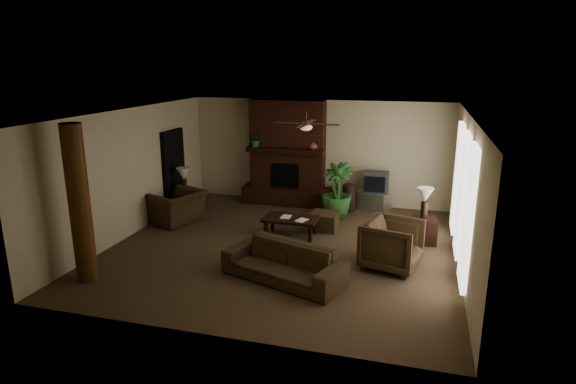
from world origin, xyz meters
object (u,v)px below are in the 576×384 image
(sofa, at_px, (284,257))
(lamp_right, at_px, (425,197))
(coffee_table, at_px, (291,220))
(log_column, at_px, (79,205))
(floor_plant, at_px, (337,203))
(armchair_right, at_px, (392,242))
(side_table_right, at_px, (424,230))
(armchair_left, at_px, (176,202))
(tv_stand, at_px, (373,201))
(floor_vase, at_px, (349,195))
(side_table_left, at_px, (187,203))
(ottoman, at_px, (324,221))
(lamp_left, at_px, (184,176))

(sofa, distance_m, lamp_right, 3.57)
(sofa, height_order, coffee_table, sofa)
(log_column, height_order, floor_plant, log_column)
(armchair_right, distance_m, side_table_right, 1.64)
(armchair_left, bearing_deg, tv_stand, 136.91)
(tv_stand, distance_m, side_table_right, 2.44)
(sofa, distance_m, floor_vase, 4.39)
(armchair_left, xyz_separation_m, tv_stand, (4.46, 2.26, -0.26))
(sofa, xyz_separation_m, lamp_right, (2.37, 2.61, 0.57))
(tv_stand, xyz_separation_m, side_table_left, (-4.53, -1.59, 0.03))
(sofa, height_order, tv_stand, sofa)
(floor_plant, bearing_deg, ottoman, -96.93)
(floor_vase, distance_m, floor_plant, 0.64)
(coffee_table, distance_m, side_table_right, 2.89)
(armchair_right, bearing_deg, lamp_left, 82.88)
(armchair_left, bearing_deg, armchair_right, 95.68)
(log_column, relative_size, sofa, 1.26)
(side_table_right, bearing_deg, sofa, -133.20)
(lamp_right, bearing_deg, tv_stand, 122.19)
(armchair_left, bearing_deg, ottoman, 117.16)
(tv_stand, bearing_deg, side_table_left, -139.72)
(sofa, distance_m, tv_stand, 4.76)
(armchair_right, bearing_deg, armchair_left, 89.14)
(armchair_right, bearing_deg, ottoman, 56.31)
(lamp_right, bearing_deg, log_column, -148.46)
(side_table_left, relative_size, lamp_left, 0.85)
(floor_vase, bearing_deg, armchair_left, -152.78)
(log_column, bearing_deg, floor_plant, 51.82)
(armchair_left, relative_size, armchair_right, 1.15)
(side_table_left, bearing_deg, ottoman, -3.61)
(armchair_left, distance_m, floor_vase, 4.36)
(tv_stand, xyz_separation_m, side_table_right, (1.30, -2.07, 0.03))
(tv_stand, relative_size, lamp_left, 1.31)
(armchair_right, relative_size, side_table_right, 1.86)
(log_column, height_order, tv_stand, log_column)
(ottoman, bearing_deg, side_table_right, -6.45)
(sofa, height_order, floor_plant, sofa)
(floor_vase, bearing_deg, side_table_right, -43.62)
(coffee_table, height_order, tv_stand, tv_stand)
(armchair_right, height_order, lamp_right, lamp_right)
(sofa, bearing_deg, lamp_left, 158.08)
(tv_stand, bearing_deg, armchair_left, -132.18)
(log_column, distance_m, lamp_right, 6.77)
(floor_plant, bearing_deg, armchair_left, -159.10)
(tv_stand, relative_size, side_table_right, 1.55)
(lamp_left, distance_m, lamp_right, 5.87)
(coffee_table, xyz_separation_m, ottoman, (0.64, 0.63, -0.17))
(floor_vase, xyz_separation_m, lamp_left, (-4.00, -1.32, 0.57))
(floor_vase, relative_size, floor_plant, 0.56)
(ottoman, xyz_separation_m, lamp_left, (-3.67, 0.23, 0.80))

